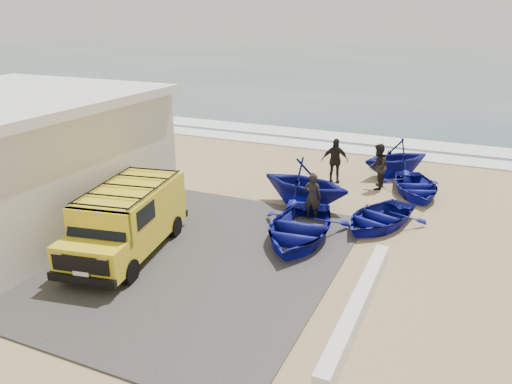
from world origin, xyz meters
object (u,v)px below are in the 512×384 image
(boat_near_left, at_px, (298,228))
(boat_mid_right, at_px, (415,187))
(fisherman_front, at_px, (313,197))
(van, at_px, (128,218))
(parapet, at_px, (358,307))
(boat_far_left, at_px, (396,157))
(fisherman_back, at_px, (335,161))
(building, at_px, (0,159))
(boat_mid_left, at_px, (305,182))
(boat_near_right, at_px, (378,217))
(fisherman_middle, at_px, (378,167))

(boat_near_left, bearing_deg, boat_mid_right, 58.23)
(boat_near_left, relative_size, fisherman_front, 2.40)
(van, bearing_deg, parapet, -14.91)
(boat_far_left, bearing_deg, fisherman_back, -95.30)
(van, distance_m, boat_mid_right, 11.25)
(boat_near_left, height_order, fisherman_back, fisherman_back)
(building, height_order, van, building)
(building, relative_size, boat_mid_left, 2.72)
(boat_mid_right, xyz_separation_m, fisherman_back, (-3.37, 0.25, 0.60))
(building, bearing_deg, boat_mid_right, 33.20)
(van, relative_size, fisherman_front, 2.98)
(building, distance_m, boat_near_left, 10.25)
(boat_mid_right, bearing_deg, boat_far_left, 97.91)
(fisherman_back, bearing_deg, boat_far_left, 18.92)
(boat_near_right, bearing_deg, fisherman_back, 143.83)
(boat_far_left, xyz_separation_m, fisherman_front, (-1.80, -6.25, 0.01))
(fisherman_back, bearing_deg, fisherman_front, -106.10)
(parapet, xyz_separation_m, van, (-7.03, 0.60, 0.83))
(parapet, relative_size, fisherman_front, 3.53)
(building, relative_size, boat_mid_right, 2.78)
(parapet, xyz_separation_m, boat_near_right, (-0.60, 5.54, 0.07))
(boat_mid_right, relative_size, fisherman_front, 1.99)
(fisherman_middle, bearing_deg, fisherman_back, -94.44)
(boat_mid_left, bearing_deg, fisherman_back, 6.60)
(van, relative_size, boat_mid_right, 1.50)
(boat_mid_right, bearing_deg, parapet, -110.42)
(boat_mid_right, bearing_deg, boat_near_left, -135.57)
(boat_mid_left, bearing_deg, fisherman_middle, -23.35)
(boat_mid_left, height_order, fisherman_front, boat_mid_left)
(boat_near_right, height_order, boat_mid_left, boat_mid_left)
(fisherman_back, bearing_deg, boat_near_right, -78.13)
(parapet, relative_size, boat_mid_left, 1.74)
(parapet, bearing_deg, fisherman_middle, 98.69)
(van, xyz_separation_m, fisherman_front, (4.21, 4.58, -0.26))
(boat_far_left, bearing_deg, boat_near_left, -57.95)
(fisherman_back, bearing_deg, boat_mid_left, -116.33)
(fisherman_front, relative_size, fisherman_back, 0.90)
(boat_near_right, relative_size, boat_mid_right, 1.00)
(boat_near_right, bearing_deg, boat_near_left, -114.94)
(boat_near_right, height_order, fisherman_middle, fisherman_middle)
(fisherman_middle, bearing_deg, parapet, 8.00)
(building, height_order, boat_far_left, building)
(building, relative_size, boat_near_left, 2.30)
(boat_far_left, bearing_deg, van, -75.09)
(boat_mid_left, distance_m, fisherman_middle, 3.65)
(boat_mid_right, xyz_separation_m, fisherman_front, (-2.93, -4.08, 0.50))
(van, height_order, fisherman_front, van)
(building, xyz_separation_m, fisherman_front, (9.68, 4.18, -1.31))
(boat_far_left, xyz_separation_m, fisherman_middle, (-0.41, -2.04, 0.10))
(boat_near_left, bearing_deg, parapet, -57.80)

